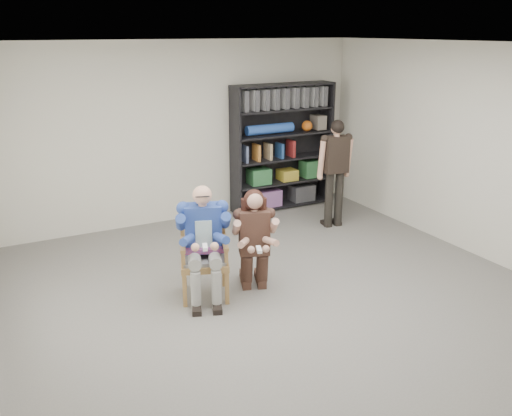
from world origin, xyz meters
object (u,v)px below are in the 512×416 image
armchair (204,255)px  standing_man (335,174)px  kneeling_woman (255,242)px  bookshelf (283,147)px  seated_man (204,243)px

armchair → standing_man: bearing=45.0°
kneeling_woman → bookshelf: bookshelf is taller
seated_man → bookshelf: bookshelf is taller
seated_man → standing_man: standing_man is taller
armchair → kneeling_woman: bearing=8.2°
bookshelf → standing_man: bearing=-79.6°
armchair → seated_man: bearing=0.0°
seated_man → kneeling_woman: seated_man is taller
seated_man → standing_man: (2.67, 1.26, 0.17)m
seated_man → kneeling_woman: 0.59m
armchair → seated_man: (0.00, 0.00, 0.15)m
bookshelf → armchair: bearing=-134.8°
seated_man → bookshelf: bearing=65.1°
standing_man → seated_man: bearing=-147.5°
kneeling_woman → standing_man: standing_man is taller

